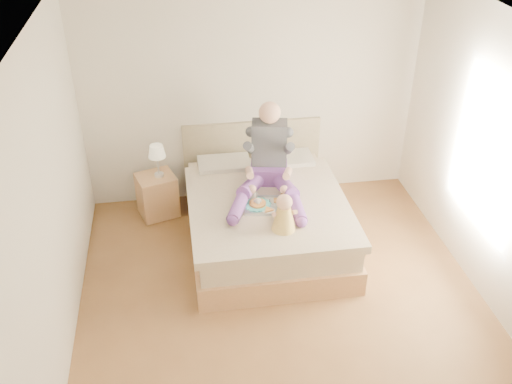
{
  "coord_description": "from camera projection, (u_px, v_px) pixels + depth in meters",
  "views": [
    {
      "loc": [
        -0.91,
        -4.14,
        3.96
      ],
      "look_at": [
        -0.12,
        0.94,
        0.72
      ],
      "focal_mm": 40.0,
      "sensor_mm": 36.0,
      "label": 1
    }
  ],
  "objects": [
    {
      "name": "baby",
      "position": [
        284.0,
        215.0,
        5.61
      ],
      "size": [
        0.27,
        0.36,
        0.4
      ],
      "rotation": [
        0.0,
        0.0,
        0.05
      ],
      "color": "#E8BB49",
      "rests_on": "bed"
    },
    {
      "name": "adult",
      "position": [
        269.0,
        164.0,
        6.22
      ],
      "size": [
        0.83,
        1.23,
        0.97
      ],
      "rotation": [
        0.0,
        0.0,
        -0.19
      ],
      "color": "#66378B",
      "rests_on": "bed"
    },
    {
      "name": "lamp",
      "position": [
        157.0,
        153.0,
        6.56
      ],
      "size": [
        0.2,
        0.2,
        0.41
      ],
      "color": "silver",
      "rests_on": "nightstand"
    },
    {
      "name": "tray",
      "position": [
        266.0,
        204.0,
        6.02
      ],
      "size": [
        0.51,
        0.43,
        0.13
      ],
      "rotation": [
        0.0,
        0.0,
        -0.17
      ],
      "color": "silver",
      "rests_on": "bed"
    },
    {
      "name": "bed",
      "position": [
        265.0,
        214.0,
        6.43
      ],
      "size": [
        1.7,
        2.18,
        1.0
      ],
      "color": "#AA7B4F",
      "rests_on": "ground"
    },
    {
      "name": "room",
      "position": [
        296.0,
        169.0,
        4.9
      ],
      "size": [
        4.02,
        4.22,
        2.71
      ],
      "color": "brown",
      "rests_on": "ground"
    },
    {
      "name": "nightstand",
      "position": [
        157.0,
        195.0,
        6.86
      ],
      "size": [
        0.53,
        0.5,
        0.53
      ],
      "rotation": [
        0.0,
        0.0,
        0.3
      ],
      "color": "#AA7B4F",
      "rests_on": "ground"
    }
  ]
}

